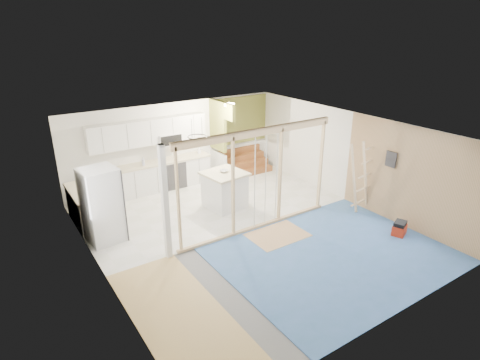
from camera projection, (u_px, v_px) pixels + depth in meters
room at (247, 183)px, 9.52m from camera, size 7.01×8.01×2.61m
floor_overlays at (248, 229)px, 10.07m from camera, size 7.00×8.00×0.03m
stud_frame at (238, 173)px, 9.26m from camera, size 4.66×0.14×2.60m
base_cabinets at (136, 185)px, 11.60m from camera, size 4.45×2.24×0.93m
upper_cabinets at (151, 133)px, 11.85m from camera, size 3.60×0.41×0.85m
green_partition at (236, 147)px, 13.53m from camera, size 2.25×1.51×2.60m
pot_rack at (197, 139)px, 10.57m from camera, size 0.52×0.52×0.72m
sheathing_panel at (411, 179)px, 9.76m from camera, size 0.02×4.00×2.60m
electrical_panel at (391, 159)px, 10.07m from camera, size 0.04×0.30×0.40m
ceiling_light at (229, 105)px, 12.11m from camera, size 0.32×0.32×0.08m
fridge at (102, 206)px, 9.26m from camera, size 0.87×0.85×1.82m
island at (225, 190)px, 11.12m from camera, size 1.18×1.18×1.04m
bowl at (224, 171)px, 10.97m from camera, size 0.27×0.27×0.06m
soap_bottle_a at (143, 161)px, 11.75m from camera, size 0.14×0.14×0.27m
soap_bottle_b at (199, 150)px, 12.87m from camera, size 0.12×0.12×0.21m
toolbox at (399, 229)px, 9.76m from camera, size 0.46×0.40×0.36m
ladder at (361, 177)px, 10.65m from camera, size 1.08×0.10×2.00m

